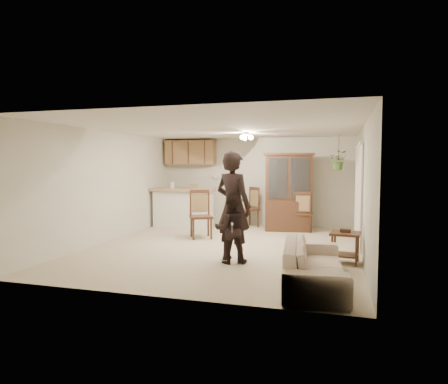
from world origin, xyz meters
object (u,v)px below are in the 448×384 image
(child, at_px, (231,225))
(adult, at_px, (233,212))
(chair_hutch_left, at_px, (248,216))
(chair_hutch_right, at_px, (303,220))
(side_table, at_px, (345,247))
(chair_bar, at_px, (201,225))
(china_hutch, at_px, (289,193))
(sofa, at_px, (314,260))

(child, bearing_deg, adult, -108.49)
(chair_hutch_left, relative_size, chair_hutch_right, 1.05)
(side_table, bearing_deg, chair_hutch_right, 107.45)
(adult, distance_m, child, 0.28)
(chair_bar, distance_m, chair_hutch_right, 2.78)
(china_hutch, bearing_deg, child, -106.36)
(side_table, xyz_separation_m, chair_hutch_right, (-1.01, 3.21, 0.01))
(adult, bearing_deg, child, 114.22)
(adult, relative_size, chair_hutch_left, 1.61)
(sofa, bearing_deg, chair_hutch_left, 17.65)
(side_table, height_order, chair_hutch_left, chair_hutch_left)
(chair_bar, relative_size, chair_hutch_left, 1.02)
(sofa, height_order, adult, adult)
(sofa, bearing_deg, china_hutch, 6.21)
(chair_hutch_left, bearing_deg, sofa, -24.12)
(adult, bearing_deg, chair_hutch_left, -57.84)
(side_table, distance_m, chair_hutch_right, 3.36)
(chair_bar, bearing_deg, chair_hutch_left, 42.72)
(adult, xyz_separation_m, chair_hutch_left, (-0.60, 3.92, -0.59))
(china_hutch, height_order, chair_hutch_left, china_hutch)
(child, relative_size, chair_hutch_left, 1.21)
(child, height_order, side_table, child)
(china_hutch, distance_m, side_table, 3.56)
(side_table, distance_m, chair_hutch_left, 4.36)
(side_table, bearing_deg, chair_hutch_left, 125.85)
(adult, distance_m, chair_bar, 2.42)
(adult, distance_m, side_table, 2.09)
(chair_bar, xyz_separation_m, chair_hutch_left, (0.70, 1.96, -0.01))
(side_table, bearing_deg, child, -164.39)
(side_table, bearing_deg, sofa, -107.35)
(adult, xyz_separation_m, chair_bar, (-1.30, 1.96, -0.58))
(china_hutch, bearing_deg, side_table, -74.26)
(sofa, distance_m, adult, 1.93)
(adult, relative_size, china_hutch, 0.88)
(child, height_order, chair_hutch_left, child)
(sofa, relative_size, child, 1.39)
(sofa, distance_m, side_table, 1.54)
(adult, height_order, side_table, adult)
(china_hutch, xyz_separation_m, side_table, (1.39, -3.19, -0.72))
(adult, xyz_separation_m, china_hutch, (0.57, 3.58, 0.11))
(child, relative_size, chair_bar, 1.18)
(china_hutch, bearing_deg, sofa, -86.47)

